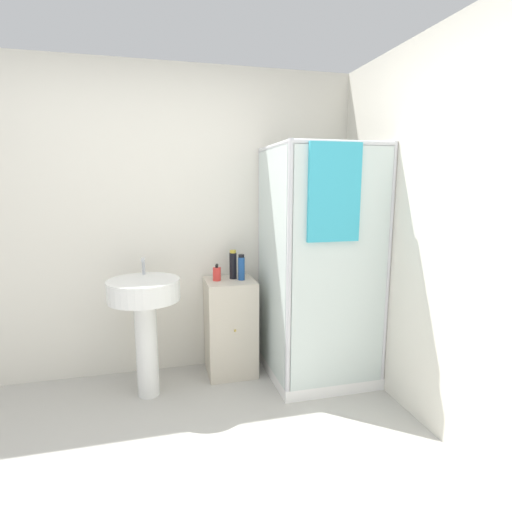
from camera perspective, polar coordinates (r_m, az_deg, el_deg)
name	(u,v)px	position (r m, az deg, el deg)	size (l,w,h in m)	color
wall_back	(154,224)	(3.37, -14.35, 4.48)	(6.40, 0.06, 2.50)	silver
wall_right	(497,247)	(2.39, 31.15, 1.10)	(0.06, 6.40, 2.50)	silver
shower_enclosure	(315,314)	(3.25, 8.36, -8.22)	(0.80, 0.83, 1.86)	white
vanity_cabinet	(230,327)	(3.38, -3.69, -10.03)	(0.40, 0.41, 0.80)	beige
sink	(145,309)	(3.04, -15.59, -7.31)	(0.52, 0.52, 1.02)	white
soap_dispenser	(217,274)	(3.24, -5.62, -2.54)	(0.06, 0.07, 0.14)	red
shampoo_bottle_tall_black	(233,265)	(3.29, -3.30, -1.26)	(0.06, 0.06, 0.24)	black
shampoo_bottle_blue	(241,268)	(3.24, -2.10, -1.67)	(0.05, 0.05, 0.21)	#1E4C93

